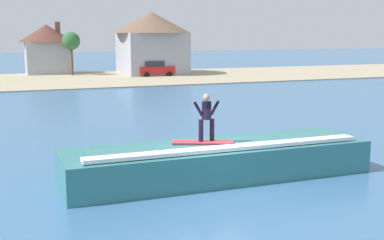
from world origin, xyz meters
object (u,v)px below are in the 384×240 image
(wave_crest, at_px, (218,160))
(tree_tall_bare, at_px, (71,42))
(surfboard, at_px, (203,142))
(house_gabled_white, at_px, (152,40))
(surfer, at_px, (207,115))
(house_small_cottage, at_px, (47,46))
(car_far_shore, at_px, (155,69))

(wave_crest, relative_size, tree_tall_bare, 2.06)
(surfboard, height_order, house_gabled_white, house_gabled_white)
(surfboard, xyz_separation_m, surfer, (0.13, -0.01, 0.93))
(surfer, xyz_separation_m, house_small_cottage, (-0.64, 50.25, 1.20))
(car_far_shore, xyz_separation_m, house_gabled_white, (0.61, 3.20, 3.34))
(car_far_shore, xyz_separation_m, tree_tall_bare, (-9.03, 4.44, 3.16))
(house_small_cottage, bearing_deg, surfer, -89.27)
(house_gabled_white, relative_size, house_small_cottage, 1.41)
(surfer, bearing_deg, tree_tall_bare, 87.76)
(surfboard, height_order, car_far_shore, car_far_shore)
(wave_crest, xyz_separation_m, car_far_shore, (10.31, 41.36, 0.33))
(surfboard, relative_size, surfer, 1.29)
(surfer, xyz_separation_m, house_gabled_white, (11.44, 44.72, 2.02))
(house_gabled_white, bearing_deg, wave_crest, -103.78)
(surfer, bearing_deg, house_gabled_white, 75.65)
(surfboard, bearing_deg, wave_crest, 13.72)
(car_far_shore, relative_size, house_small_cottage, 0.62)
(surfer, xyz_separation_m, car_far_shore, (10.83, 41.52, -1.32))
(tree_tall_bare, bearing_deg, house_small_cottage, 119.58)
(wave_crest, xyz_separation_m, tree_tall_bare, (1.28, 45.80, 3.49))
(wave_crest, xyz_separation_m, surfboard, (-0.65, -0.16, 0.72))
(surfer, height_order, house_small_cottage, house_small_cottage)
(car_far_shore, bearing_deg, surfboard, -104.79)
(surfer, bearing_deg, surfboard, 177.13)
(wave_crest, xyz_separation_m, house_gabled_white, (10.93, 44.55, 3.67))
(house_gabled_white, height_order, house_small_cottage, house_gabled_white)
(house_gabled_white, relative_size, tree_tall_bare, 1.85)
(house_small_cottage, xyz_separation_m, tree_tall_bare, (2.43, -4.29, 0.64))
(house_gabled_white, bearing_deg, surfboard, -104.51)
(car_far_shore, bearing_deg, house_small_cottage, 142.72)
(surfboard, distance_m, house_small_cottage, 50.29)
(house_gabled_white, distance_m, house_small_cottage, 13.31)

